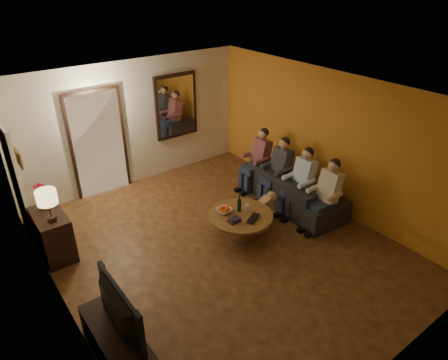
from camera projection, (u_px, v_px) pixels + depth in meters
floor at (220, 247)px, 6.72m from camera, size 5.00×6.00×0.01m
ceiling at (220, 95)px, 5.49m from camera, size 5.00×6.00×0.01m
back_wall at (134, 124)px, 8.22m from camera, size 5.00×0.02×2.60m
front_wall at (398, 291)px, 3.99m from camera, size 5.00×0.02×2.60m
left_wall at (52, 237)px, 4.78m from camera, size 0.02×6.00×2.60m
right_wall at (328, 141)px, 7.43m from camera, size 0.02×6.00×2.60m
orange_accent at (328, 141)px, 7.42m from camera, size 0.01×6.00×2.60m
kitchen_doorway at (99, 145)px, 7.90m from camera, size 1.00×0.06×2.10m
door_trim at (99, 145)px, 7.89m from camera, size 1.12×0.04×2.22m
fridge_glimpse at (111, 148)px, 8.11m from camera, size 0.45×0.03×1.70m
mirror_frame at (176, 106)px, 8.62m from camera, size 1.00×0.05×1.40m
mirror_glass at (177, 106)px, 8.60m from camera, size 0.86×0.02×1.26m
white_door at (17, 183)px, 6.56m from camera, size 0.06×0.85×2.04m
framed_art at (18, 158)px, 5.45m from camera, size 0.03×0.28×0.24m
art_canvas at (20, 158)px, 5.46m from camera, size 0.01×0.22×0.18m
dresser at (53, 234)px, 6.38m from camera, size 0.45×0.86×0.76m
table_lamp at (49, 206)px, 5.92m from camera, size 0.30×0.30×0.54m
flower_vase at (41, 197)px, 6.25m from camera, size 0.14×0.14×0.44m
tv_stand at (118, 344)px, 4.72m from camera, size 0.45×1.30×0.43m
tv at (112, 312)px, 4.47m from camera, size 1.09×0.14×0.63m
sofa at (292, 188)px, 7.81m from camera, size 2.35×1.09×0.67m
person_a at (326, 197)px, 6.99m from camera, size 0.60×0.40×1.20m
person_b at (301, 184)px, 7.42m from camera, size 0.60×0.40×1.20m
person_c at (279, 172)px, 7.84m from camera, size 0.60×0.40×1.20m
person_d at (258, 161)px, 8.26m from camera, size 0.60×0.40×1.20m
dog at (262, 208)px, 7.28m from camera, size 0.57×0.27×0.56m
coffee_table at (240, 225)px, 6.88m from camera, size 1.13×1.13×0.45m
bowl at (224, 211)px, 6.82m from camera, size 0.26×0.26×0.06m
oranges at (224, 207)px, 6.78m from camera, size 0.20×0.20×0.08m
wine_bottle at (239, 203)px, 6.79m from camera, size 0.07×0.07×0.31m
wine_glass at (247, 207)px, 6.88m from camera, size 0.06×0.06×0.10m
book_stack at (234, 220)px, 6.57m from camera, size 0.20×0.15×0.07m
laptop at (256, 219)px, 6.62m from camera, size 0.39×0.34×0.03m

